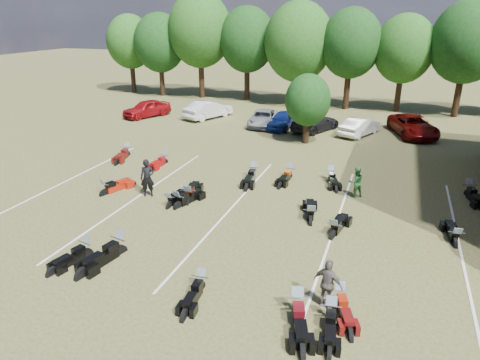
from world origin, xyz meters
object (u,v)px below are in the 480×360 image
at_px(person_grey, 328,284).
at_px(motorcycle_3, 201,290).
at_px(car_0, 147,108).
at_px(person_black, 147,178).
at_px(motorcycle_7, 105,195).
at_px(car_4, 283,120).
at_px(motorcycle_14, 128,156).
at_px(person_green, 356,182).

xyz_separation_m(person_grey, motorcycle_3, (-4.15, -0.61, -0.86)).
xyz_separation_m(car_0, person_black, (9.67, -15.56, 0.22)).
height_order(motorcycle_3, motorcycle_7, motorcycle_7).
height_order(car_0, car_4, car_0).
distance_m(car_0, person_grey, 29.09).
height_order(person_black, person_grey, person_black).
bearing_deg(car_0, person_black, -33.43).
height_order(car_0, motorcycle_3, car_0).
xyz_separation_m(person_black, motorcycle_14, (-4.79, 5.19, -0.98)).
xyz_separation_m(person_black, person_green, (9.99, 3.60, -0.19)).
relative_size(motorcycle_3, motorcycle_14, 0.88).
bearing_deg(person_green, person_grey, 57.48).
relative_size(person_black, motorcycle_3, 0.97).
relative_size(motorcycle_7, motorcycle_14, 0.98).
relative_size(person_green, motorcycle_14, 0.68).
distance_m(motorcycle_3, motorcycle_14, 15.80).
bearing_deg(car_0, motorcycle_7, -40.57).
relative_size(car_4, person_grey, 2.37).
bearing_deg(motorcycle_14, person_green, -17.71).
bearing_deg(car_4, motorcycle_3, -78.51).
xyz_separation_m(car_0, person_green, (19.65, -11.96, 0.03)).
xyz_separation_m(person_green, motorcycle_3, (-4.03, -9.99, -0.79)).
height_order(person_green, motorcycle_14, person_green).
relative_size(person_black, motorcycle_7, 0.86).
height_order(car_4, motorcycle_14, car_4).
distance_m(car_4, motorcycle_7, 17.15).
bearing_deg(motorcycle_14, person_grey, -47.92).
distance_m(person_black, motorcycle_7, 2.50).
relative_size(car_0, person_green, 2.81).
bearing_deg(car_4, person_black, -96.87).
bearing_deg(person_grey, person_black, -12.19).
bearing_deg(motorcycle_3, car_4, 92.95).
bearing_deg(motorcycle_7, person_green, -141.01).
bearing_deg(person_green, motorcycle_14, -39.39).
bearing_deg(person_black, motorcycle_3, -69.41).
bearing_deg(car_4, person_grey, -67.83).
bearing_deg(car_4, motorcycle_7, -103.73).
distance_m(car_0, motorcycle_7, 17.87).
bearing_deg(motorcycle_14, motorcycle_3, -58.71).
distance_m(person_green, person_grey, 9.38).
xyz_separation_m(motorcycle_3, motorcycle_14, (-10.75, 11.58, 0.00)).
distance_m(car_4, motorcycle_3, 22.30).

